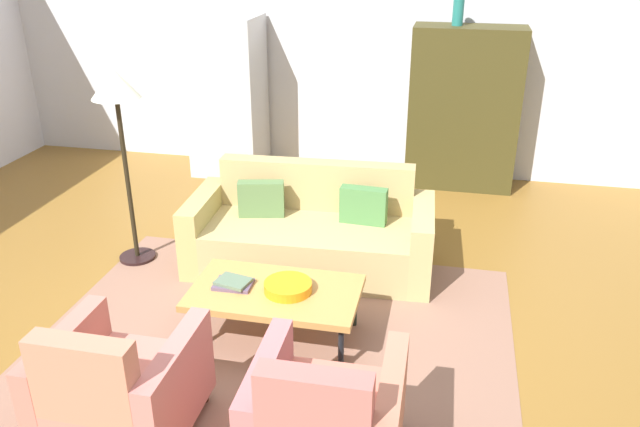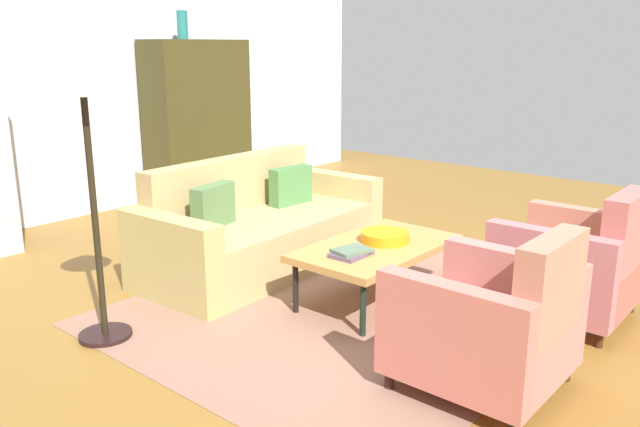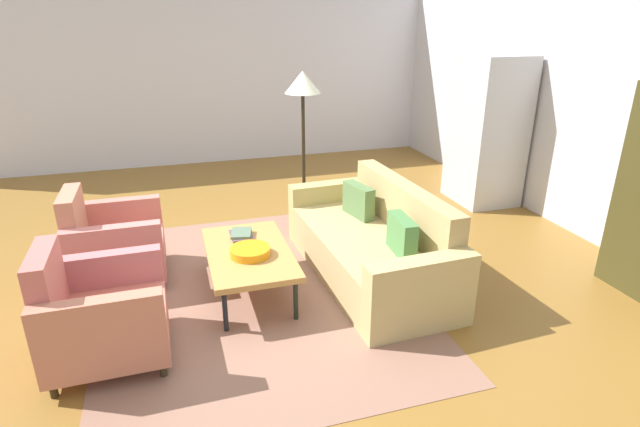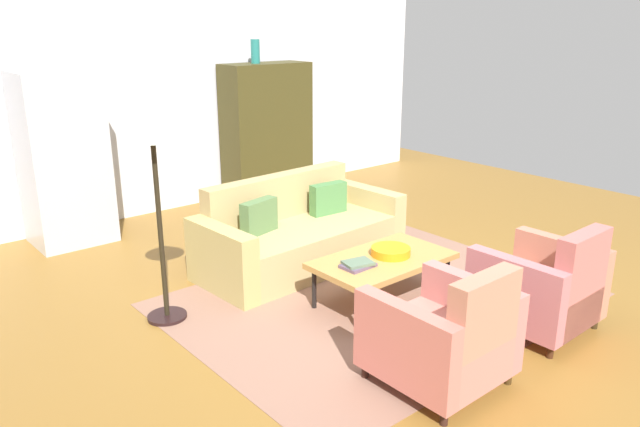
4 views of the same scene
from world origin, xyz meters
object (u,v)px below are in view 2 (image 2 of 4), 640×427
(couch, at_px, (257,230))
(fruit_bowl, at_px, (385,237))
(floor_lamp, at_px, (84,101))
(coffee_table, at_px, (377,250))
(book_stack, at_px, (351,252))
(cabinet, at_px, (198,121))
(armchair_left, at_px, (494,328))
(armchair_right, at_px, (577,268))
(vase_tall, at_px, (182,25))

(couch, height_order, fruit_bowl, couch)
(floor_lamp, bearing_deg, couch, 9.65)
(coffee_table, distance_m, book_stack, 0.31)
(couch, distance_m, coffee_table, 1.19)
(coffee_table, relative_size, cabinet, 0.67)
(armchair_left, relative_size, book_stack, 3.22)
(armchair_right, relative_size, fruit_bowl, 2.59)
(armchair_right, distance_m, vase_tall, 4.87)
(cabinet, bearing_deg, armchair_right, -97.92)
(armchair_right, relative_size, floor_lamp, 0.51)
(armchair_right, height_order, vase_tall, vase_tall)
(fruit_bowl, height_order, book_stack, fruit_bowl)
(couch, distance_m, fruit_bowl, 1.20)
(couch, height_order, armchair_right, armchair_right)
(armchair_right, distance_m, fruit_bowl, 1.28)
(book_stack, height_order, floor_lamp, floor_lamp)
(book_stack, distance_m, cabinet, 3.78)
(cabinet, bearing_deg, coffee_table, -109.95)
(book_stack, bearing_deg, vase_tall, 67.83)
(fruit_bowl, bearing_deg, couch, 94.79)
(armchair_right, xyz_separation_m, cabinet, (0.64, 4.58, 0.56))
(vase_tall, bearing_deg, cabinet, 1.81)
(fruit_bowl, relative_size, book_stack, 1.24)
(armchair_left, height_order, fruit_bowl, armchair_left)
(couch, relative_size, floor_lamp, 1.24)
(armchair_right, bearing_deg, vase_tall, 83.23)
(armchair_left, xyz_separation_m, vase_tall, (1.69, 4.57, 1.61))
(coffee_table, distance_m, cabinet, 3.66)
(book_stack, distance_m, floor_lamp, 1.87)
(armchair_right, bearing_deg, floor_lamp, 135.46)
(coffee_table, height_order, book_stack, book_stack)
(armchair_left, xyz_separation_m, fruit_bowl, (0.69, 1.17, 0.10))
(armchair_right, height_order, book_stack, armchair_right)
(coffee_table, height_order, cabinet, cabinet)
(armchair_right, xyz_separation_m, floor_lamp, (-2.17, 2.09, 1.10))
(cabinet, relative_size, vase_tall, 5.94)
(couch, height_order, coffee_table, couch)
(couch, bearing_deg, armchair_right, 101.65)
(armchair_right, height_order, cabinet, cabinet)
(armchair_left, distance_m, book_stack, 1.19)
(coffee_table, bearing_deg, floor_lamp, 149.65)
(armchair_left, bearing_deg, fruit_bowl, 58.99)
(book_stack, height_order, vase_tall, vase_tall)
(couch, height_order, vase_tall, vase_tall)
(coffee_table, height_order, armchair_left, armchair_left)
(fruit_bowl, bearing_deg, coffee_table, -180.00)
(fruit_bowl, relative_size, vase_tall, 1.12)
(coffee_table, height_order, vase_tall, vase_tall)
(coffee_table, relative_size, armchair_right, 1.36)
(couch, height_order, cabinet, cabinet)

